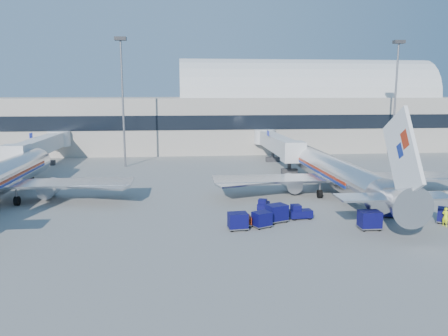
{
  "coord_description": "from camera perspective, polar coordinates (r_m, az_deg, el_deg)",
  "views": [
    {
      "loc": [
        -9.99,
        -48.81,
        13.23
      ],
      "look_at": [
        -4.53,
        6.0,
        3.65
      ],
      "focal_mm": 35.0,
      "sensor_mm": 36.0,
      "label": 1
    }
  ],
  "objects": [
    {
      "name": "cart_train_a",
      "position": [
        45.48,
        6.9,
        -5.83
      ],
      "size": [
        2.54,
        2.27,
        1.84
      ],
      "rotation": [
        0.0,
        0.0,
        0.39
      ],
      "color": "#090843",
      "rests_on": "ground"
    },
    {
      "name": "cart_solo_far",
      "position": [
        50.22,
        27.07,
        -5.51
      ],
      "size": [
        2.27,
        2.14,
        1.6
      ],
      "rotation": [
        0.0,
        0.0,
        -0.57
      ],
      "color": "#090843",
      "rests_on": "ground"
    },
    {
      "name": "jetbridge_near",
      "position": [
        82.07,
        6.73,
        3.29
      ],
      "size": [
        4.4,
        27.5,
        6.25
      ],
      "color": "silver",
      "rests_on": "ground"
    },
    {
      "name": "ramp_worker",
      "position": [
        49.01,
        26.95,
        -5.69
      ],
      "size": [
        0.72,
        0.85,
        1.98
      ],
      "primitive_type": "imported",
      "rotation": [
        0.0,
        0.0,
        1.98
      ],
      "color": "#C6E017",
      "rests_on": "ground"
    },
    {
      "name": "barrier_near",
      "position": [
        59.4,
        22.63,
        -3.33
      ],
      "size": [
        3.0,
        0.55,
        0.9
      ],
      "primitive_type": "cube",
      "color": "#9E9E96",
      "rests_on": "ground"
    },
    {
      "name": "tug_right",
      "position": [
        50.17,
        20.4,
        -5.2
      ],
      "size": [
        2.71,
        2.04,
        1.59
      ],
      "rotation": [
        0.0,
        0.0,
        -0.38
      ],
      "color": "#090843",
      "rests_on": "ground"
    },
    {
      "name": "cart_solo_near",
      "position": [
        45.08,
        18.49,
        -6.42
      ],
      "size": [
        2.11,
        1.62,
        1.85
      ],
      "rotation": [
        0.0,
        0.0,
        -0.01
      ],
      "color": "#090843",
      "rests_on": "ground"
    },
    {
      "name": "barrier_mid",
      "position": [
        61.02,
        25.36,
        -3.19
      ],
      "size": [
        3.0,
        0.55,
        0.9
      ],
      "primitive_type": "cube",
      "color": "#9E9E96",
      "rests_on": "ground"
    },
    {
      "name": "tug_left",
      "position": [
        49.96,
        5.14,
        -4.8
      ],
      "size": [
        1.79,
        2.31,
        1.35
      ],
      "rotation": [
        0.0,
        0.0,
        1.15
      ],
      "color": "#090843",
      "rests_on": "ground"
    },
    {
      "name": "mast_west",
      "position": [
        79.46,
        -13.16,
        10.74
      ],
      "size": [
        2.0,
        1.2,
        22.6
      ],
      "color": "slate",
      "rests_on": "ground"
    },
    {
      "name": "ground",
      "position": [
        51.55,
        5.7,
        -5.05
      ],
      "size": [
        260.0,
        260.0,
        0.0
      ],
      "primitive_type": "plane",
      "color": "gray",
      "rests_on": "ground"
    },
    {
      "name": "cart_train_c",
      "position": [
        42.71,
        1.82,
        -6.91
      ],
      "size": [
        2.06,
        1.64,
        1.7
      ],
      "rotation": [
        0.0,
        0.0,
        0.09
      ],
      "color": "#090843",
      "rests_on": "ground"
    },
    {
      "name": "jetbridge_mid",
      "position": [
        83.8,
        -22.61,
        2.74
      ],
      "size": [
        4.4,
        27.5,
        6.25
      ],
      "color": "silver",
      "rests_on": "ground"
    },
    {
      "name": "terminal",
      "position": [
        104.99,
        -7.71,
        6.66
      ],
      "size": [
        170.0,
        28.15,
        21.0
      ],
      "color": "#B2AA9E",
      "rests_on": "ground"
    },
    {
      "name": "cart_train_b",
      "position": [
        43.62,
        4.96,
        -6.67
      ],
      "size": [
        2.2,
        2.0,
        1.57
      ],
      "rotation": [
        0.0,
        0.0,
        0.45
      ],
      "color": "#090843",
      "rests_on": "ground"
    },
    {
      "name": "cart_open_red",
      "position": [
        43.71,
        2.15,
        -7.21
      ],
      "size": [
        2.14,
        1.55,
        0.56
      ],
      "rotation": [
        0.0,
        0.0,
        0.04
      ],
      "color": "slate",
      "rests_on": "ground"
    },
    {
      "name": "mast_east",
      "position": [
        88.39,
        21.57,
        10.2
      ],
      "size": [
        2.0,
        1.2,
        22.6
      ],
      "color": "slate",
      "rests_on": "ground"
    },
    {
      "name": "tug_lead",
      "position": [
        47.02,
        9.84,
        -5.73
      ],
      "size": [
        2.47,
        1.37,
        1.56
      ],
      "rotation": [
        0.0,
        0.0,
        0.08
      ],
      "color": "#090843",
      "rests_on": "ground"
    },
    {
      "name": "airliner_main",
      "position": [
        57.86,
        14.62,
        -0.71
      ],
      "size": [
        32.0,
        37.26,
        12.07
      ],
      "color": "silver",
      "rests_on": "ground"
    }
  ]
}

